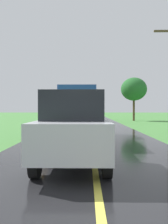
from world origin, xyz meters
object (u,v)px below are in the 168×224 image
object	(u,v)px
banana_truck_far	(85,110)
roadside_tree_near_left	(134,89)
banana_truck_near	(77,111)
following_car	(74,128)

from	to	relation	value
banana_truck_far	roadside_tree_near_left	size ratio (longest dim) A/B	1.01
roadside_tree_near_left	banana_truck_near	bearing A→B (deg)	-109.79
roadside_tree_near_left	following_car	distance (m)	25.78
following_car	banana_truck_near	bearing A→B (deg)	91.93
banana_truck_far	following_car	distance (m)	20.08
banana_truck_near	roadside_tree_near_left	xyz separation A→B (m)	(6.72, 18.68, 2.70)
banana_truck_near	roadside_tree_near_left	size ratio (longest dim) A/B	1.01
banana_truck_far	following_car	size ratio (longest dim) A/B	1.42
banana_truck_near	following_car	distance (m)	6.09
banana_truck_near	banana_truck_far	world-z (taller)	same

